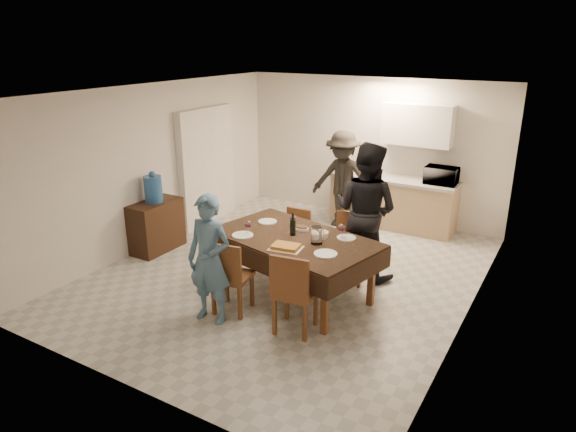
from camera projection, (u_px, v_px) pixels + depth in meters
The scene contains 33 objects.
floor at pixel (289, 273), 7.49m from camera, with size 5.00×6.00×0.02m, color #B5B5B0.
ceiling at pixel (289, 91), 6.63m from camera, with size 5.00×6.00×0.02m, color white.
wall_back at pixel (370, 149), 9.50m from camera, with size 5.00×0.02×2.60m, color beige.
wall_front at pixel (120, 268), 4.62m from camera, with size 5.00×0.02×2.60m, color beige.
wall_left at pixel (155, 166), 8.25m from camera, with size 0.02×6.00×2.60m, color beige.
wall_right at pixel (477, 219), 5.86m from camera, with size 0.02×6.00×2.60m, color beige.
stub_partition at pixel (207, 166), 9.27m from camera, with size 0.15×1.40×2.10m, color white.
kitchen_base_cabinet at pixel (392, 203), 9.24m from camera, with size 2.20×0.60×0.86m, color tan.
kitchen_worktop at pixel (394, 179), 9.09m from camera, with size 2.24×0.64×0.05m, color #A5A4A0.
upper_cabinet at pixel (418, 125), 8.74m from camera, with size 1.20×0.34×0.70m, color white.
dining_table at pixel (294, 240), 6.62m from camera, with size 2.34×1.68×0.83m.
chair_near_left at pixel (228, 270), 6.22m from camera, with size 0.51×0.51×0.52m.
chair_near_right at pixel (292, 286), 5.78m from camera, with size 0.52×0.52×0.55m.
chair_far_left at pixel (290, 235), 7.47m from camera, with size 0.40×0.40×0.47m.
chair_far_right at pixel (347, 244), 7.01m from camera, with size 0.54×0.55×0.52m.
console at pixel (157, 226), 8.20m from camera, with size 0.44×0.87×0.81m, color #321C10.
water_jug at pixel (153, 189), 8.00m from camera, with size 0.28×0.28×0.42m, color #2F66AD.
wine_bottle at pixel (293, 224), 6.62m from camera, with size 0.08×0.08×0.30m, color black, non-canonical shape.
water_pitcher at pixel (317, 235), 6.37m from camera, with size 0.14×0.14×0.22m, color white.
savoury_tart at pixel (286, 247), 6.24m from camera, with size 0.39×0.29×0.05m, color #BB8C36.
salad_bowl at pixel (321, 234), 6.60m from camera, with size 0.18×0.18×0.07m, color white.
mushroom_dish at pixel (301, 228), 6.86m from camera, with size 0.19×0.19×0.03m, color white.
wine_glass_a at pixel (248, 228), 6.64m from camera, with size 0.09×0.09×0.20m, color white, non-canonical shape.
wine_glass_b at pixel (342, 231), 6.52m from camera, with size 0.09×0.09×0.21m, color white, non-canonical shape.
wine_glass_c at pixel (292, 220), 6.92m from camera, with size 0.09×0.09×0.19m, color white, non-canonical shape.
plate_near_left at pixel (243, 235), 6.65m from camera, with size 0.28×0.28×0.02m, color white.
plate_near_right at pixel (326, 254), 6.08m from camera, with size 0.28×0.28×0.02m, color white.
plate_far_left at pixel (268, 222), 7.14m from camera, with size 0.26×0.26×0.02m, color white.
plate_far_right at pixel (346, 238), 6.57m from camera, with size 0.24×0.24×0.01m, color white.
microwave at pixel (441, 175), 8.64m from camera, with size 0.53×0.36×0.29m, color white.
person_near at pixel (209, 260), 6.03m from camera, with size 0.58×0.38×1.58m, color #4C7093.
person_far at pixel (366, 211), 7.15m from camera, with size 0.94×0.74×1.94m, color black.
person_kitchen at pixel (342, 180), 9.11m from camera, with size 1.12×0.64×1.73m, color black.
Camera 1 is at (3.43, -5.86, 3.27)m, focal length 32.00 mm.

